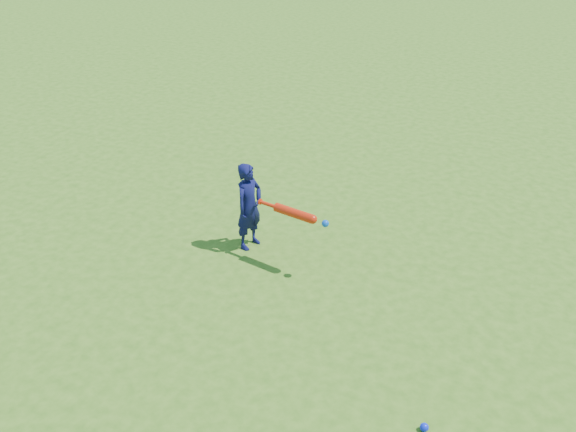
{
  "coord_description": "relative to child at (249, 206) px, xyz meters",
  "views": [
    {
      "loc": [
        2.24,
        -5.05,
        3.78
      ],
      "look_at": [
        -0.08,
        0.13,
        0.53
      ],
      "focal_mm": 40.0,
      "sensor_mm": 36.0,
      "label": 1
    }
  ],
  "objects": [
    {
      "name": "bat_swing",
      "position": [
        0.63,
        -0.17,
        0.14
      ],
      "size": [
        0.82,
        0.21,
        0.09
      ],
      "rotation": [
        0.0,
        0.0,
        -0.18
      ],
      "color": "red",
      "rests_on": "ground"
    },
    {
      "name": "ground",
      "position": [
        0.58,
        -0.22,
        -0.49
      ],
      "size": [
        80.0,
        80.0,
        0.0
      ],
      "primitive_type": "plane",
      "color": "#356217",
      "rests_on": "ground"
    },
    {
      "name": "child",
      "position": [
        0.0,
        0.0,
        0.0
      ],
      "size": [
        0.31,
        0.4,
        0.98
      ],
      "primitive_type": "imported",
      "rotation": [
        0.0,
        0.0,
        1.34
      ],
      "color": "#0D0F40",
      "rests_on": "ground"
    },
    {
      "name": "ground_ball_blue",
      "position": [
        2.37,
        -1.78,
        -0.46
      ],
      "size": [
        0.07,
        0.07,
        0.07
      ],
      "primitive_type": "sphere",
      "color": "#0D20E5",
      "rests_on": "ground"
    }
  ]
}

